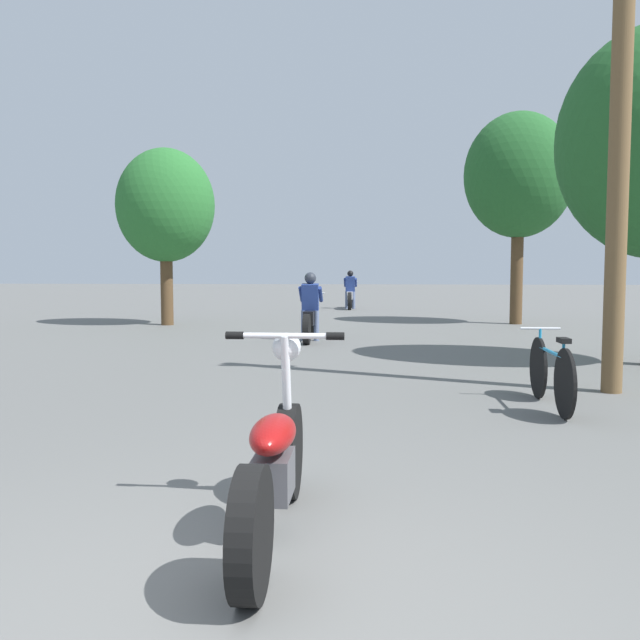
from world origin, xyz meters
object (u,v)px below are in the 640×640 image
object	(u,v)px
utility_pole	(621,106)
roadside_tree_right_far	(519,176)
roadside_tree_left	(165,206)
bicycle_parked	(551,373)
motorcycle_rider_far	(350,294)
motorcycle_foreground	(274,464)
motorcycle_rider_lead	(310,315)

from	to	relation	value
utility_pole	roadside_tree_right_far	distance (m)	10.10
roadside_tree_left	bicycle_parked	bearing A→B (deg)	-54.13
roadside_tree_right_far	motorcycle_rider_far	bearing A→B (deg)	125.54
motorcycle_foreground	motorcycle_rider_lead	distance (m)	10.20
motorcycle_rider_lead	bicycle_parked	distance (m)	7.24
roadside_tree_left	motorcycle_foreground	distance (m)	14.72
roadside_tree_right_far	motorcycle_rider_lead	bearing A→B (deg)	-138.44
motorcycle_rider_lead	utility_pole	bearing A→B (deg)	-53.31
roadside_tree_right_far	motorcycle_rider_far	world-z (taller)	roadside_tree_right_far
roadside_tree_right_far	bicycle_parked	distance (m)	11.73
motorcycle_foreground	motorcycle_rider_far	bearing A→B (deg)	90.72
utility_pole	roadside_tree_left	distance (m)	12.20
motorcycle_rider_far	roadside_tree_left	bearing A→B (deg)	-121.25
roadside_tree_right_far	bicycle_parked	world-z (taller)	roadside_tree_right_far
utility_pole	motorcycle_rider_far	world-z (taller)	utility_pole
motorcycle_rider_far	bicycle_parked	world-z (taller)	motorcycle_rider_far
bicycle_parked	motorcycle_foreground	bearing A→B (deg)	-123.58
motorcycle_foreground	roadside_tree_left	bearing A→B (deg)	109.39
utility_pole	motorcycle_rider_far	xyz separation A→B (m)	(-3.66, 16.50, -2.83)
roadside_tree_right_far	motorcycle_rider_lead	size ratio (longest dim) A/B	2.60
utility_pole	motorcycle_foreground	distance (m)	6.46
roadside_tree_left	motorcycle_rider_far	size ratio (longest dim) A/B	2.31
roadside_tree_left	motorcycle_rider_lead	world-z (taller)	roadside_tree_left
motorcycle_foreground	motorcycle_rider_far	xyz separation A→B (m)	(-0.27, 21.14, 0.12)
motorcycle_foreground	motorcycle_rider_lead	xyz separation A→B (m)	(-0.73, 10.17, 0.12)
utility_pole	motorcycle_rider_lead	xyz separation A→B (m)	(-4.13, 5.54, -2.83)
bicycle_parked	roadside_tree_left	bearing A→B (deg)	125.87
motorcycle_foreground	roadside_tree_right_far	bearing A→B (deg)	73.50
motorcycle_rider_lead	motorcycle_rider_far	distance (m)	10.98
roadside_tree_right_far	motorcycle_foreground	size ratio (longest dim) A/B	2.80
roadside_tree_left	bicycle_parked	distance (m)	12.64
motorcycle_rider_far	bicycle_parked	distance (m)	17.69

